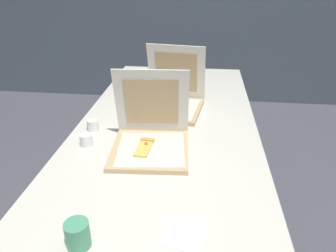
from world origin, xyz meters
TOP-DOWN VIEW (x-y plane):
  - table at (0.00, 0.56)m, footprint 0.94×2.04m
  - pizza_box_front at (-0.05, 0.28)m, footprint 0.36×0.37m
  - pizza_box_middle at (0.00, 0.75)m, footprint 0.39×0.39m
  - cup_white_near_center at (-0.37, 0.44)m, footprint 0.06×0.06m
  - cup_white_near_left at (-0.35, 0.28)m, footprint 0.06×0.06m
  - cup_printed_front at (-0.17, -0.29)m, footprint 0.07×0.07m
  - napkin_pile at (0.14, -0.21)m, footprint 0.15×0.15m

SIDE VIEW (x-z plane):
  - table at x=0.00m, z-range 0.33..1.08m
  - napkin_pile at x=0.14m, z-range 0.75..0.76m
  - cup_white_near_center at x=-0.37m, z-range 0.75..0.81m
  - cup_white_near_left at x=-0.35m, z-range 0.75..0.81m
  - cup_printed_front at x=-0.17m, z-range 0.75..0.84m
  - pizza_box_middle at x=0.00m, z-range 0.63..0.99m
  - pizza_box_front at x=-0.05m, z-range 0.63..0.99m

